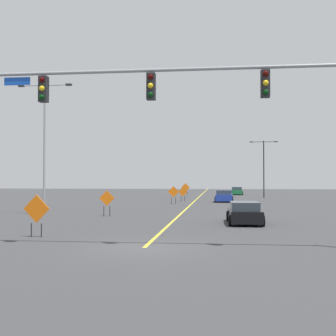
% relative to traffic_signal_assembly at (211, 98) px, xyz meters
% --- Properties ---
extents(ground, '(214.97, 214.97, 0.00)m').
position_rel_traffic_signal_assembly_xyz_m(ground, '(-2.60, 0.01, -5.81)').
color(ground, '#38383A').
extents(road_centre_stripe, '(0.16, 119.43, 0.01)m').
position_rel_traffic_signal_assembly_xyz_m(road_centre_stripe, '(-2.60, 59.73, -5.81)').
color(road_centre_stripe, yellow).
rests_on(road_centre_stripe, ground).
extents(traffic_signal_assembly, '(17.72, 0.44, 7.40)m').
position_rel_traffic_signal_assembly_xyz_m(traffic_signal_assembly, '(0.00, 0.00, 0.00)').
color(traffic_signal_assembly, gray).
rests_on(traffic_signal_assembly, ground).
extents(street_lamp_far_left, '(4.20, 0.24, 9.96)m').
position_rel_traffic_signal_assembly_xyz_m(street_lamp_far_left, '(-12.75, 14.71, 0.01)').
color(street_lamp_far_left, gray).
rests_on(street_lamp_far_left, ground).
extents(street_lamp_near_left, '(3.98, 0.24, 8.29)m').
position_rel_traffic_signal_assembly_xyz_m(street_lamp_near_left, '(6.89, 47.21, -0.88)').
color(street_lamp_near_left, black).
rests_on(street_lamp_near_left, ground).
extents(construction_sign_left_lane, '(1.14, 0.11, 1.73)m').
position_rel_traffic_signal_assembly_xyz_m(construction_sign_left_lane, '(-4.02, 36.80, -4.74)').
color(construction_sign_left_lane, orange).
rests_on(construction_sign_left_lane, ground).
extents(construction_sign_right_shoulder, '(1.36, 0.19, 2.09)m').
position_rel_traffic_signal_assembly_xyz_m(construction_sign_right_shoulder, '(-4.93, 53.55, -4.49)').
color(construction_sign_right_shoulder, orange).
rests_on(construction_sign_right_shoulder, ground).
extents(construction_sign_median_far, '(1.23, 0.15, 1.95)m').
position_rel_traffic_signal_assembly_xyz_m(construction_sign_median_far, '(-4.58, 30.78, -4.58)').
color(construction_sign_median_far, orange).
rests_on(construction_sign_median_far, ground).
extents(construction_sign_left_shoulder, '(1.30, 0.15, 1.96)m').
position_rel_traffic_signal_assembly_xyz_m(construction_sign_left_shoulder, '(-8.09, 2.55, -4.59)').
color(construction_sign_left_shoulder, orange).
rests_on(construction_sign_left_shoulder, ground).
extents(construction_sign_median_near, '(1.12, 0.16, 1.87)m').
position_rel_traffic_signal_assembly_xyz_m(construction_sign_median_near, '(-7.76, 14.15, -4.62)').
color(construction_sign_median_near, orange).
rests_on(construction_sign_median_near, ground).
extents(car_black_mid, '(2.10, 4.59, 1.32)m').
position_rel_traffic_signal_assembly_xyz_m(car_black_mid, '(1.85, 9.93, -5.18)').
color(car_black_mid, black).
rests_on(car_black_mid, ground).
extents(car_green_near, '(2.17, 4.61, 1.38)m').
position_rel_traffic_signal_assembly_xyz_m(car_green_near, '(3.59, 60.67, -5.17)').
color(car_green_near, '#196B38').
rests_on(car_green_near, ground).
extents(car_blue_passing, '(2.29, 4.31, 1.43)m').
position_rel_traffic_signal_assembly_xyz_m(car_blue_passing, '(1.01, 35.50, -5.12)').
color(car_blue_passing, '#1E389E').
rests_on(car_blue_passing, ground).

